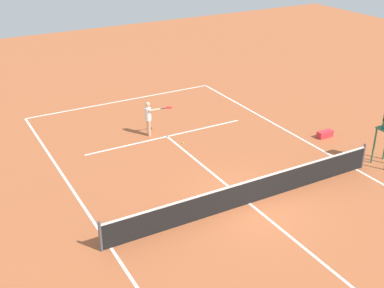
{
  "coord_description": "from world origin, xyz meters",
  "views": [
    {
      "loc": [
        9.16,
        12.18,
        9.59
      ],
      "look_at": [
        0.2,
        -3.85,
        0.8
      ],
      "focal_mm": 46.44,
      "sensor_mm": 36.0,
      "label": 1
    }
  ],
  "objects": [
    {
      "name": "ground_plane",
      "position": [
        0.0,
        0.0,
        0.0
      ],
      "size": [
        60.0,
        60.0,
        0.0
      ],
      "primitive_type": "plane",
      "color": "#AD5933"
    },
    {
      "name": "tennis_net",
      "position": [
        0.0,
        0.0,
        0.5
      ],
      "size": [
        11.2,
        0.1,
        1.07
      ],
      "color": "#4C4C51",
      "rests_on": "ground"
    },
    {
      "name": "court_lines",
      "position": [
        0.0,
        0.0,
        0.0
      ],
      "size": [
        10.6,
        24.0,
        0.01
      ],
      "color": "white",
      "rests_on": "ground"
    },
    {
      "name": "tennis_ball",
      "position": [
        -0.29,
        -5.54,
        0.03
      ],
      "size": [
        0.07,
        0.07,
        0.07
      ],
      "primitive_type": "sphere",
      "color": "#CCE033",
      "rests_on": "ground"
    },
    {
      "name": "equipment_bag",
      "position": [
        -6.32,
        -2.97,
        0.15
      ],
      "size": [
        0.76,
        0.32,
        0.3
      ],
      "primitive_type": "cube",
      "color": "red",
      "rests_on": "ground"
    },
    {
      "name": "player_serving",
      "position": [
        0.62,
        -7.1,
        0.97
      ],
      "size": [
        1.24,
        0.67,
        1.64
      ],
      "rotation": [
        0.0,
        0.0,
        1.47
      ],
      "color": "#D8A884",
      "rests_on": "ground"
    }
  ]
}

